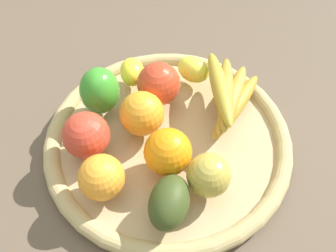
# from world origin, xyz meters

# --- Properties ---
(ground_plane) EXTENTS (2.40, 2.40, 0.00)m
(ground_plane) POSITION_xyz_m (0.00, 0.00, 0.00)
(ground_plane) COLOR brown
(ground_plane) RESTS_ON ground
(basket) EXTENTS (0.43, 0.43, 0.03)m
(basket) POSITION_xyz_m (0.00, 0.00, 0.02)
(basket) COLOR tan
(basket) RESTS_ON ground_plane
(orange_1) EXTENTS (0.10, 0.10, 0.07)m
(orange_1) POSITION_xyz_m (-0.03, 0.06, 0.07)
(orange_1) COLOR orange
(orange_1) RESTS_ON basket
(apple_0) EXTENTS (0.10, 0.10, 0.08)m
(apple_0) POSITION_xyz_m (0.05, -0.06, 0.07)
(apple_0) COLOR red
(apple_0) RESTS_ON basket
(bell_pepper) EXTENTS (0.09, 0.09, 0.09)m
(bell_pepper) POSITION_xyz_m (0.13, -0.00, 0.08)
(bell_pepper) COLOR #399128
(bell_pepper) RESTS_ON basket
(banana_bunch) EXTENTS (0.12, 0.18, 0.07)m
(banana_bunch) POSITION_xyz_m (-0.07, -0.10, 0.07)
(banana_bunch) COLOR #B08A2A
(banana_bunch) RESTS_ON basket
(apple_1) EXTENTS (0.11, 0.11, 0.08)m
(apple_1) POSITION_xyz_m (0.10, 0.09, 0.07)
(apple_1) COLOR red
(apple_1) RESTS_ON basket
(apple_2) EXTENTS (0.07, 0.07, 0.07)m
(apple_2) POSITION_xyz_m (-0.10, 0.06, 0.07)
(apple_2) COLOR #B09C3C
(apple_2) RESTS_ON basket
(avocado) EXTENTS (0.07, 0.10, 0.06)m
(avocado) POSITION_xyz_m (-0.07, 0.13, 0.06)
(avocado) COLOR #34421A
(avocado) RESTS_ON basket
(orange_2) EXTENTS (0.10, 0.10, 0.07)m
(orange_2) POSITION_xyz_m (0.04, 0.14, 0.07)
(orange_2) COLOR orange
(orange_2) RESTS_ON basket
(orange_0) EXTENTS (0.11, 0.11, 0.08)m
(orange_0) POSITION_xyz_m (0.04, 0.01, 0.07)
(orange_0) COLOR orange
(orange_0) RESTS_ON basket
(lemon_1) EXTENTS (0.07, 0.08, 0.05)m
(lemon_1) POSITION_xyz_m (0.12, -0.08, 0.06)
(lemon_1) COLOR yellow
(lemon_1) RESTS_ON basket
(lemon_0) EXTENTS (0.07, 0.06, 0.05)m
(lemon_0) POSITION_xyz_m (0.02, -0.14, 0.06)
(lemon_0) COLOR yellow
(lemon_0) RESTS_ON basket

